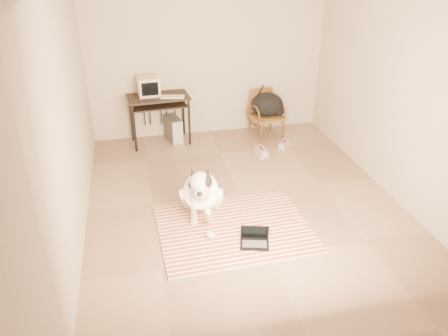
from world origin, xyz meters
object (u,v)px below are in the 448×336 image
object	(u,v)px
dog	(202,193)
laptop	(255,239)
computer_desk	(159,103)
rattan_chair	(265,114)
crt_monitor	(149,86)
backpack	(269,106)
pc_tower	(174,129)

from	to	relation	value
dog	laptop	size ratio (longest dim) A/B	3.08
dog	laptop	distance (m)	0.89
computer_desk	rattan_chair	xyz separation A→B (m)	(1.83, -0.03, -0.32)
laptop	crt_monitor	distance (m)	3.39
laptop	rattan_chair	world-z (taller)	rattan_chair
dog	laptop	world-z (taller)	dog
laptop	computer_desk	world-z (taller)	computer_desk
laptop	rattan_chair	bearing A→B (deg)	70.96
laptop	computer_desk	xyz separation A→B (m)	(-0.79, 3.04, 0.63)
laptop	backpack	bearing A→B (deg)	70.04
computer_desk	backpack	bearing A→B (deg)	-2.03
backpack	dog	bearing A→B (deg)	-124.49
computer_desk	laptop	bearing A→B (deg)	-75.51
computer_desk	crt_monitor	xyz separation A→B (m)	(-0.14, 0.09, 0.27)
laptop	backpack	xyz separation A→B (m)	(1.08, 2.98, 0.47)
computer_desk	pc_tower	bearing A→B (deg)	11.83
dog	computer_desk	distance (m)	2.39
crt_monitor	rattan_chair	distance (m)	2.05
laptop	backpack	world-z (taller)	backpack
crt_monitor	backpack	size ratio (longest dim) A/B	0.61
computer_desk	pc_tower	xyz separation A→B (m)	(0.22, 0.05, -0.50)
pc_tower	laptop	bearing A→B (deg)	-79.64
crt_monitor	backpack	xyz separation A→B (m)	(2.01, -0.16, -0.43)
computer_desk	pc_tower	distance (m)	0.55
dog	backpack	world-z (taller)	dog
laptop	computer_desk	size ratio (longest dim) A/B	0.36
dog	backpack	size ratio (longest dim) A/B	1.93
dog	pc_tower	bearing A→B (deg)	92.02
dog	backpack	xyz separation A→B (m)	(1.56, 2.27, 0.22)
computer_desk	backpack	distance (m)	1.88
crt_monitor	pc_tower	size ratio (longest dim) A/B	0.75
backpack	crt_monitor	bearing A→B (deg)	175.54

